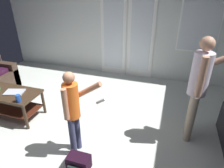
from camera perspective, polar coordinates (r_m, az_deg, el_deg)
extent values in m
cube|color=#B3B8B1|center=(3.47, -12.43, -12.46)|extent=(5.97, 4.99, 0.02)
cube|color=silver|center=(5.03, 0.28, 16.95)|extent=(5.97, 0.06, 2.53)
cube|color=white|center=(5.03, 0.41, 13.89)|extent=(0.66, 0.02, 2.06)
cube|color=silver|center=(5.01, 0.37, 14.41)|extent=(0.50, 0.01, 1.76)
cube|color=white|center=(4.88, 8.46, 13.17)|extent=(0.66, 0.02, 2.06)
cube|color=silver|center=(4.85, 8.47, 13.70)|extent=(0.50, 0.01, 1.76)
cube|color=white|center=(4.76, 24.47, 15.60)|extent=(0.86, 0.02, 1.20)
cube|color=silver|center=(4.75, 24.49, 15.57)|extent=(0.80, 0.01, 1.14)
cube|color=#3B2B21|center=(5.34, -29.98, 2.86)|extent=(0.95, 0.16, 0.57)
cube|color=#342518|center=(3.85, -28.08, -2.38)|extent=(1.05, 0.56, 0.04)
cube|color=#401A0F|center=(3.99, -27.14, -6.13)|extent=(0.97, 0.48, 0.02)
cylinder|color=#342518|center=(3.52, -24.13, -9.05)|extent=(0.05, 0.05, 0.45)
cylinder|color=#342518|center=(4.44, -29.80, -2.63)|extent=(0.05, 0.05, 0.45)
cylinder|color=#342518|center=(3.82, -19.55, -5.12)|extent=(0.05, 0.05, 0.45)
cylinder|color=tan|center=(3.14, 22.20, -9.64)|extent=(0.11, 0.11, 0.78)
cylinder|color=tan|center=(3.28, 22.18, -7.92)|extent=(0.11, 0.11, 0.78)
cylinder|color=silver|center=(2.88, 24.61, 2.63)|extent=(0.26, 0.26, 0.61)
sphere|color=tan|center=(2.75, 26.31, 10.58)|extent=(0.19, 0.19, 0.19)
cylinder|color=tan|center=(2.71, 24.91, 1.86)|extent=(0.09, 0.09, 0.55)
cylinder|color=tan|center=(3.02, 29.60, 6.21)|extent=(0.52, 0.11, 0.34)
cylinder|color=#373957|center=(2.80, -11.53, -15.10)|extent=(0.09, 0.09, 0.62)
cylinder|color=#373957|center=(2.89, -10.15, -13.48)|extent=(0.09, 0.09, 0.62)
cylinder|color=orange|center=(2.52, -11.91, -4.90)|extent=(0.20, 0.20, 0.48)
sphere|color=tan|center=(2.36, -12.67, 1.87)|extent=(0.15, 0.15, 0.15)
cylinder|color=tan|center=(2.41, -13.61, -5.94)|extent=(0.07, 0.07, 0.43)
cylinder|color=tan|center=(2.48, -7.10, -1.83)|extent=(0.39, 0.09, 0.30)
cube|color=white|center=(2.48, -3.29, -4.99)|extent=(0.13, 0.05, 0.10)
cylinder|color=#393423|center=(5.97, -29.02, 2.49)|extent=(0.26, 0.26, 0.02)
cube|color=black|center=(2.76, -9.75, -21.79)|extent=(0.29, 0.18, 0.21)
cube|color=#A8ADB9|center=(3.77, -26.81, -2.15)|extent=(0.37, 0.30, 0.02)
cylinder|color=#1D469D|center=(3.43, -25.94, -3.85)|extent=(0.08, 0.08, 0.12)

